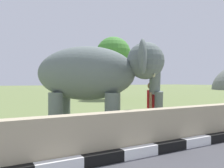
% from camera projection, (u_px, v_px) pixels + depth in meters
% --- Properties ---
extents(barrier_parapet, '(28.00, 0.36, 1.00)m').
position_uv_depth(barrier_parapet, '(101.00, 136.00, 5.07)').
color(barrier_parapet, tan).
rests_on(barrier_parapet, ground_plane).
extents(elephant, '(3.95, 3.56, 2.90)m').
position_uv_depth(elephant, '(98.00, 75.00, 7.46)').
color(elephant, slate).
rests_on(elephant, ground_plane).
extents(person_handler, '(0.50, 0.55, 1.66)m').
position_uv_depth(person_handler, '(151.00, 105.00, 7.63)').
color(person_handler, navy).
rests_on(person_handler, ground_plane).
extents(tree_distant, '(3.39, 3.39, 5.98)m').
position_uv_depth(tree_distant, '(113.00, 55.00, 22.69)').
color(tree_distant, brown).
rests_on(tree_distant, ground_plane).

